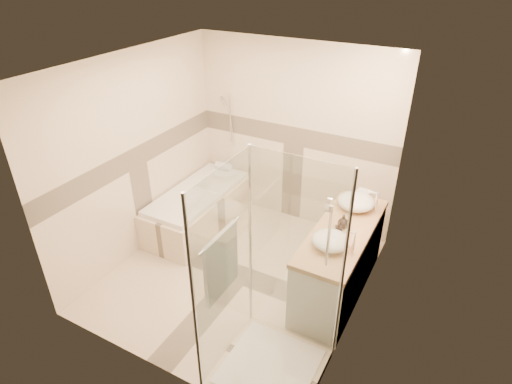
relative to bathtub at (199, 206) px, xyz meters
The scene contains 12 objects.
room 1.57m from the bathtub, 30.53° to the right, with size 2.82×3.02×2.52m.
bathtub is the anchor object (origin of this frame).
vanity 2.18m from the bathtub, ahead, with size 0.58×1.62×0.85m.
shower_enclosure 2.47m from the bathtub, 41.10° to the right, with size 0.96×0.93×2.04m.
vessel_sink_near 2.22m from the bathtub, ahead, with size 0.42×0.42×0.17m, color white.
vessel_sink_far 2.33m from the bathtub, 18.29° to the right, with size 0.37×0.37×0.15m, color white.
faucet_near 2.45m from the bathtub, ahead, with size 0.11×0.03×0.27m.
faucet_far 2.55m from the bathtub, 16.70° to the right, with size 0.11×0.03×0.26m.
amenity_bottle_a 2.27m from the bathtub, 12.36° to the right, with size 0.07×0.07×0.15m, color black.
amenity_bottle_b 2.24m from the bathtub, ahead, with size 0.12×0.12×0.15m, color black.
folded_towels 2.24m from the bathtub, ahead, with size 0.15×0.25×0.08m, color silver.
rolled_towel 0.78m from the bathtub, 92.69° to the left, with size 0.11×0.11×0.24m, color silver.
Camera 1 is at (2.09, -3.41, 3.44)m, focal length 30.00 mm.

